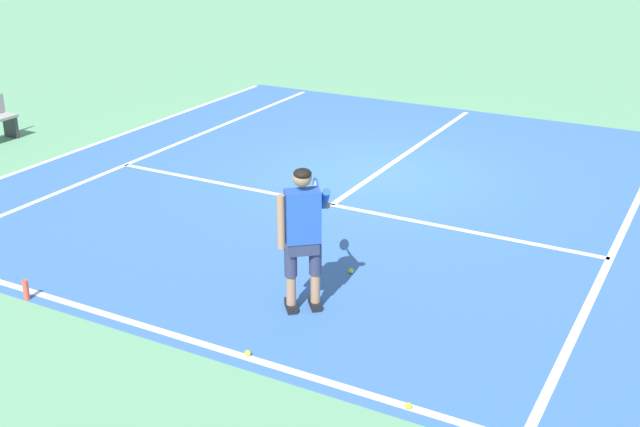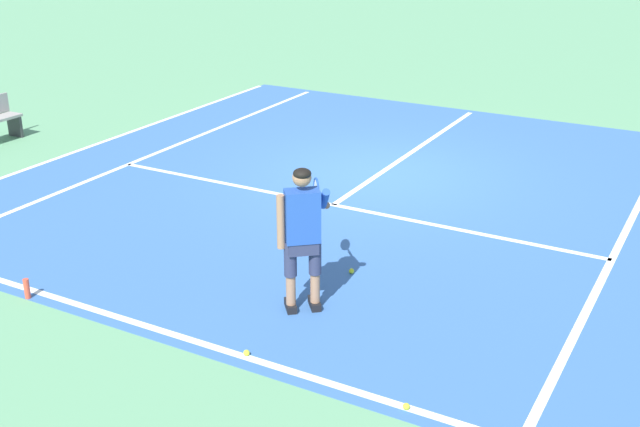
% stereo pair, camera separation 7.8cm
% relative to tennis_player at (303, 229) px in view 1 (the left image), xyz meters
% --- Properties ---
extents(ground_plane, '(80.00, 80.00, 0.00)m').
position_rel_tennis_player_xyz_m(ground_plane, '(-1.25, 4.75, -0.99)').
color(ground_plane, '#609E70').
extents(court_inner_surface, '(10.98, 11.07, 0.00)m').
position_rel_tennis_player_xyz_m(court_inner_surface, '(-1.25, 4.14, -0.99)').
color(court_inner_surface, '#3866A8').
rests_on(court_inner_surface, ground).
extents(line_baseline, '(10.98, 0.10, 0.01)m').
position_rel_tennis_player_xyz_m(line_baseline, '(-1.25, -1.19, -0.99)').
color(line_baseline, white).
rests_on(line_baseline, ground).
extents(line_service, '(8.23, 0.10, 0.01)m').
position_rel_tennis_player_xyz_m(line_service, '(-1.25, 3.08, -0.99)').
color(line_service, white).
rests_on(line_service, ground).
extents(line_centre_service, '(0.10, 6.40, 0.01)m').
position_rel_tennis_player_xyz_m(line_centre_service, '(-1.25, 6.28, -0.99)').
color(line_centre_service, white).
rests_on(line_centre_service, ground).
extents(line_singles_left, '(0.10, 10.67, 0.01)m').
position_rel_tennis_player_xyz_m(line_singles_left, '(-5.36, 4.14, -0.99)').
color(line_singles_left, white).
rests_on(line_singles_left, ground).
extents(line_singles_right, '(0.10, 10.67, 0.01)m').
position_rel_tennis_player_xyz_m(line_singles_right, '(2.87, 4.14, -0.99)').
color(line_singles_right, white).
rests_on(line_singles_right, ground).
extents(line_doubles_left, '(0.10, 10.67, 0.01)m').
position_rel_tennis_player_xyz_m(line_doubles_left, '(-6.74, 4.14, -0.99)').
color(line_doubles_left, white).
rests_on(line_doubles_left, ground).
extents(tennis_player, '(0.67, 1.19, 1.71)m').
position_rel_tennis_player_xyz_m(tennis_player, '(0.00, 0.00, 0.00)').
color(tennis_player, black).
rests_on(tennis_player, ground).
extents(tennis_ball_near_feet, '(0.07, 0.07, 0.07)m').
position_rel_tennis_player_xyz_m(tennis_ball_near_feet, '(0.07, 1.08, -0.96)').
color(tennis_ball_near_feet, '#CCE02D').
rests_on(tennis_ball_near_feet, ground).
extents(tennis_ball_by_baseline, '(0.07, 0.07, 0.07)m').
position_rel_tennis_player_xyz_m(tennis_ball_by_baseline, '(-0.01, -1.16, -0.96)').
color(tennis_ball_by_baseline, '#CCE02D').
rests_on(tennis_ball_by_baseline, ground).
extents(tennis_ball_mid_court, '(0.07, 0.07, 0.07)m').
position_rel_tennis_player_xyz_m(tennis_ball_mid_court, '(1.80, -1.22, -0.96)').
color(tennis_ball_mid_court, '#CCE02D').
rests_on(tennis_ball_mid_court, ground).
extents(water_bottle, '(0.07, 0.07, 0.25)m').
position_rel_tennis_player_xyz_m(water_bottle, '(-2.97, -1.36, -0.86)').
color(water_bottle, '#E04C38').
rests_on(water_bottle, ground).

